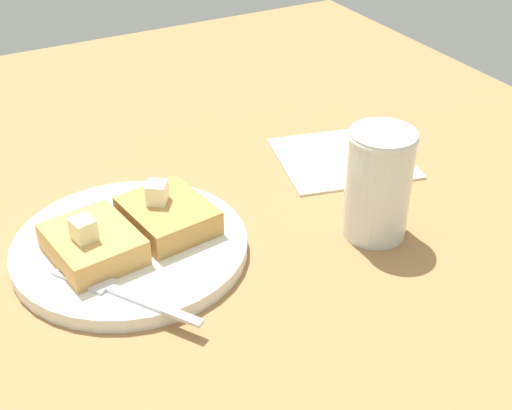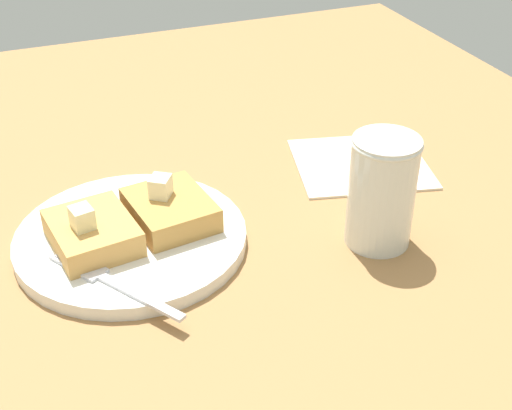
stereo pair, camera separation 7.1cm
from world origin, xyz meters
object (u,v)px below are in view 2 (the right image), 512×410
(syrup_jar, at_px, (381,197))
(napkin, at_px, (361,164))
(plate, at_px, (134,237))
(fork, at_px, (108,280))

(syrup_jar, xyz_separation_m, napkin, (0.06, 0.14, -0.05))
(plate, distance_m, syrup_jar, 0.25)
(napkin, bearing_deg, fork, -158.94)
(plate, relative_size, napkin, 1.50)
(fork, xyz_separation_m, napkin, (0.33, 0.13, -0.01))
(fork, bearing_deg, napkin, 21.06)
(syrup_jar, height_order, napkin, syrup_jar)
(plate, bearing_deg, syrup_jar, -20.16)
(fork, distance_m, syrup_jar, 0.28)
(fork, relative_size, syrup_jar, 1.22)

